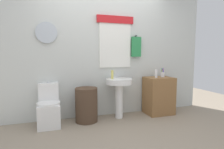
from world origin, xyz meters
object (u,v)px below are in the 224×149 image
(soap_bottle, at_px, (112,74))
(wooden_cabinet, at_px, (159,95))
(toilet, at_px, (49,109))
(laundry_hamper, at_px, (86,105))
(pedestal_sink, at_px, (119,89))
(toothbrush_cup, at_px, (163,74))
(lotion_bottle, at_px, (156,74))

(soap_bottle, bearing_deg, wooden_cabinet, -2.89)
(toilet, xyz_separation_m, laundry_hamper, (0.64, -0.03, 0.03))
(wooden_cabinet, relative_size, soap_bottle, 4.67)
(toilet, relative_size, wooden_cabinet, 0.98)
(pedestal_sink, distance_m, wooden_cabinet, 0.89)
(pedestal_sink, bearing_deg, laundry_hamper, 180.00)
(soap_bottle, bearing_deg, toothbrush_cup, -1.58)
(pedestal_sink, relative_size, toothbrush_cup, 4.10)
(laundry_hamper, distance_m, pedestal_sink, 0.68)
(toilet, bearing_deg, wooden_cabinet, -0.88)
(toilet, xyz_separation_m, toothbrush_cup, (2.24, -0.01, 0.53))
(toilet, relative_size, lotion_bottle, 4.43)
(toothbrush_cup, bearing_deg, toilet, 179.67)
(toothbrush_cup, bearing_deg, soap_bottle, 178.42)
(pedestal_sink, xyz_separation_m, toothbrush_cup, (0.96, 0.02, 0.24))
(toilet, height_order, pedestal_sink, pedestal_sink)
(pedestal_sink, xyz_separation_m, wooden_cabinet, (0.87, 0.00, -0.19))
(toilet, height_order, laundry_hamper, toilet)
(toothbrush_cup, bearing_deg, lotion_bottle, -162.29)
(lotion_bottle, distance_m, toothbrush_cup, 0.20)
(laundry_hamper, xyz_separation_m, pedestal_sink, (0.63, 0.00, 0.26))
(pedestal_sink, distance_m, lotion_bottle, 0.82)
(lotion_bottle, bearing_deg, soap_bottle, 174.26)
(soap_bottle, xyz_separation_m, lotion_bottle, (0.89, -0.09, -0.00))
(lotion_bottle, bearing_deg, pedestal_sink, 177.04)
(wooden_cabinet, bearing_deg, laundry_hamper, 180.00)
(laundry_hamper, height_order, lotion_bottle, lotion_bottle)
(toilet, height_order, soap_bottle, soap_bottle)
(toilet, xyz_separation_m, soap_bottle, (1.15, 0.02, 0.56))
(pedestal_sink, bearing_deg, wooden_cabinet, 0.00)
(toilet, bearing_deg, lotion_bottle, -2.04)
(laundry_hamper, distance_m, lotion_bottle, 1.50)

